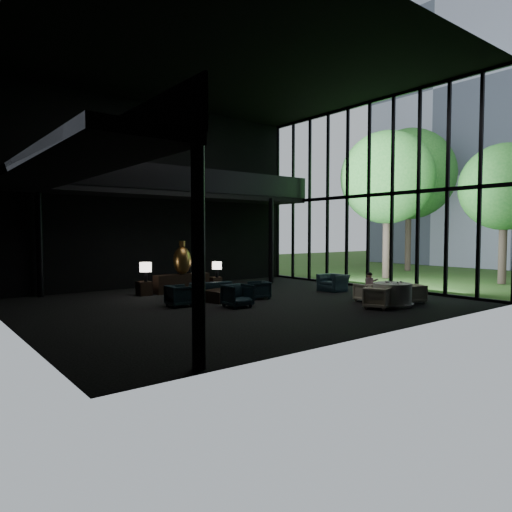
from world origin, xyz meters
TOP-DOWN VIEW (x-y plane):
  - floor at (0.00, 0.00)m, footprint 14.00×12.00m
  - ceiling at (0.00, 0.00)m, footprint 14.00×12.00m
  - wall_back at (0.00, 6.00)m, footprint 14.00×0.04m
  - wall_front at (0.00, -6.00)m, footprint 14.00×0.04m
  - wall_left at (-7.00, 0.00)m, footprint 0.04×12.00m
  - curtain_wall at (6.95, 0.00)m, footprint 0.20×12.00m
  - mezzanine_left at (-6.00, 0.00)m, footprint 2.00×12.00m
  - mezzanine_back at (1.00, 5.00)m, footprint 12.00×2.00m
  - railing_left at (-5.00, 0.00)m, footprint 0.06×12.00m
  - railing_back at (1.00, 4.00)m, footprint 12.00×0.06m
  - column_sw at (-5.00, -5.70)m, footprint 0.24×0.24m
  - column_nw at (-5.00, 5.70)m, footprint 0.24×0.24m
  - column_ne at (4.80, 4.00)m, footprint 0.24×0.24m
  - tree_near at (11.00, 2.00)m, footprint 4.80×4.80m
  - tree_mid at (13.00, -3.00)m, footprint 4.00×4.00m
  - tree_far at (16.00, 4.00)m, footprint 5.60×5.60m
  - console at (-0.22, 3.59)m, footprint 2.29×0.52m
  - bronze_urn at (-0.22, 3.54)m, footprint 0.71×0.71m
  - side_table_left at (-1.82, 3.64)m, footprint 0.48×0.48m
  - table_lamp_left at (-1.82, 3.48)m, footprint 0.44×0.44m
  - side_table_right at (1.38, 3.64)m, footprint 0.46×0.46m
  - table_lamp_right at (1.38, 3.47)m, footprint 0.39×0.39m
  - sofa at (-0.22, 1.62)m, footprint 2.16×1.00m
  - lounge_armchair_west at (-2.00, 0.52)m, footprint 0.73×0.77m
  - lounge_armchair_east at (1.11, 0.26)m, footprint 0.72×0.75m
  - lounge_armchair_south at (-0.60, -0.77)m, footprint 0.84×0.78m
  - window_armchair at (4.82, 0.07)m, footprint 0.70×1.05m
  - coffee_table at (-0.41, 0.59)m, footprint 1.06×1.06m
  - dining_table at (3.54, -3.68)m, footprint 1.38×1.38m
  - dining_chair_north at (3.60, -2.60)m, footprint 0.71×0.68m
  - dining_chair_east at (4.61, -3.74)m, footprint 0.74×0.76m
  - dining_chair_west at (2.70, -3.73)m, footprint 0.88×0.91m
  - child at (3.61, -2.69)m, footprint 0.27×0.27m
  - plate_a at (3.40, -3.90)m, footprint 0.23×0.23m
  - plate_b at (3.78, -3.43)m, footprint 0.21×0.21m
  - saucer at (3.85, -3.83)m, footprint 0.16×0.16m
  - coffee_cup at (3.84, -3.79)m, footprint 0.08×0.08m
  - cereal_bowl at (3.43, -3.56)m, footprint 0.17×0.17m
  - cream_pot at (3.53, -3.88)m, footprint 0.07×0.07m

SIDE VIEW (x-z plane):
  - floor at x=0.00m, z-range -0.01..0.01m
  - coffee_table at x=-0.41m, z-range 0.00..0.40m
  - side_table_right at x=1.38m, z-range 0.00..0.51m
  - side_table_left at x=-1.82m, z-range 0.00..0.53m
  - dining_chair_east at x=4.61m, z-range 0.00..0.63m
  - lounge_armchair_east at x=1.11m, z-range 0.00..0.63m
  - dining_chair_north at x=3.60m, z-range 0.00..0.65m
  - dining_table at x=3.54m, z-range -0.05..0.70m
  - console at x=-0.22m, z-range 0.00..0.73m
  - dining_chair_west at x=2.70m, z-range 0.00..0.74m
  - lounge_armchair_west at x=-2.00m, z-range 0.00..0.76m
  - sofa at x=-0.22m, z-range 0.00..0.82m
  - lounge_armchair_south at x=-0.60m, z-range 0.00..0.85m
  - window_armchair at x=4.82m, z-range 0.00..0.90m
  - child at x=3.61m, z-range 0.45..1.03m
  - saucer at x=3.85m, z-range 0.75..0.76m
  - plate_b at x=3.78m, z-range 0.75..0.76m
  - plate_a at x=3.40m, z-range 0.75..0.76m
  - cream_pot at x=3.53m, z-range 0.75..0.81m
  - coffee_cup at x=3.84m, z-range 0.76..0.82m
  - cereal_bowl at x=3.43m, z-range 0.75..0.84m
  - table_lamp_right at x=1.38m, z-range 0.65..1.31m
  - table_lamp_left at x=-1.82m, z-range 0.69..1.43m
  - bronze_urn at x=-0.22m, z-range 0.63..1.96m
  - column_sw at x=-5.00m, z-range 0.00..4.00m
  - column_nw at x=-5.00m, z-range 0.00..4.00m
  - column_ne at x=4.80m, z-range 0.00..4.00m
  - wall_back at x=0.00m, z-range 0.00..8.00m
  - wall_front at x=0.00m, z-range 0.00..8.00m
  - wall_left at x=-7.00m, z-range 0.00..8.00m
  - curtain_wall at x=6.95m, z-range 0.00..8.00m
  - mezzanine_left at x=-6.00m, z-range 3.88..4.12m
  - mezzanine_back at x=1.00m, z-range 3.88..4.12m
  - tree_mid at x=13.00m, z-range 1.23..7.73m
  - railing_left at x=-5.00m, z-range 4.10..5.10m
  - railing_back at x=1.00m, z-range 4.10..5.10m
  - tree_near at x=11.00m, z-range 1.41..9.06m
  - tree_far at x=16.00m, z-range 1.59..10.39m
  - ceiling at x=0.00m, z-range 7.99..8.01m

